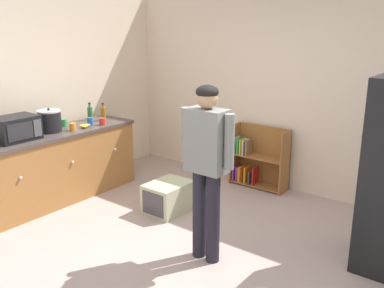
{
  "coord_description": "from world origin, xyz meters",
  "views": [
    {
      "loc": [
        2.33,
        -2.87,
        2.2
      ],
      "look_at": [
        -0.15,
        0.32,
        1.06
      ],
      "focal_mm": 39.84,
      "sensor_mm": 36.0,
      "label": 1
    }
  ],
  "objects": [
    {
      "name": "pet_carrier",
      "position": [
        -0.83,
        0.73,
        0.18
      ],
      "size": [
        0.42,
        0.55,
        0.36
      ],
      "color": "beige",
      "rests_on": "ground"
    },
    {
      "name": "green_glass_bottle",
      "position": [
        -2.37,
        0.87,
        1.0
      ],
      "size": [
        0.07,
        0.07,
        0.25
      ],
      "color": "#33753D",
      "rests_on": "kitchen_counter"
    },
    {
      "name": "amber_bottle",
      "position": [
        -2.21,
        0.97,
        1.0
      ],
      "size": [
        0.07,
        0.07,
        0.25
      ],
      "color": "#9E661E",
      "rests_on": "kitchen_counter"
    },
    {
      "name": "blue_cup",
      "position": [
        -2.15,
        0.68,
        0.95
      ],
      "size": [
        0.08,
        0.08,
        0.09
      ],
      "primitive_type": "cylinder",
      "color": "blue",
      "rests_on": "kitchen_counter"
    },
    {
      "name": "green_cup",
      "position": [
        -2.34,
        0.41,
        0.95
      ],
      "size": [
        0.08,
        0.08,
        0.09
      ],
      "primitive_type": "cylinder",
      "color": "green",
      "rests_on": "kitchen_counter"
    },
    {
      "name": "orange_cup",
      "position": [
        -2.06,
        0.34,
        0.95
      ],
      "size": [
        0.08,
        0.08,
        0.09
      ],
      "primitive_type": "cylinder",
      "color": "orange",
      "rests_on": "kitchen_counter"
    },
    {
      "name": "bookshelf",
      "position": [
        -0.42,
        2.15,
        0.37
      ],
      "size": [
        0.8,
        0.28,
        0.85
      ],
      "color": "#9A5F32",
      "rests_on": "ground"
    },
    {
      "name": "kitchen_counter",
      "position": [
        -2.2,
        0.17,
        0.45
      ],
      "size": [
        0.65,
        2.14,
        0.9
      ],
      "color": "#A46B38",
      "rests_on": "ground"
    },
    {
      "name": "ground_plane",
      "position": [
        0.0,
        0.0,
        0.0
      ],
      "size": [
        12.0,
        12.0,
        0.0
      ],
      "primitive_type": "plane",
      "color": "#B29B95",
      "rests_on": "ground"
    },
    {
      "name": "banana_bunch",
      "position": [
        -2.06,
        0.53,
        0.93
      ],
      "size": [
        0.15,
        0.16,
        0.04
      ],
      "color": "yellow",
      "rests_on": "kitchen_counter"
    },
    {
      "name": "red_cup",
      "position": [
        -2.0,
        0.77,
        0.95
      ],
      "size": [
        0.08,
        0.08,
        0.09
      ],
      "primitive_type": "cylinder",
      "color": "red",
      "rests_on": "kitchen_counter"
    },
    {
      "name": "standing_person",
      "position": [
        0.17,
        0.14,
        1.01
      ],
      "size": [
        0.57,
        0.22,
        1.69
      ],
      "color": "#221F2C",
      "rests_on": "ground"
    },
    {
      "name": "crock_pot",
      "position": [
        -2.23,
        0.13,
        1.04
      ],
      "size": [
        0.29,
        0.29,
        0.3
      ],
      "color": "black",
      "rests_on": "kitchen_counter"
    },
    {
      "name": "microwave",
      "position": [
        -2.2,
        -0.35,
        1.04
      ],
      "size": [
        0.37,
        0.48,
        0.28
      ],
      "color": "black",
      "rests_on": "kitchen_counter"
    },
    {
      "name": "back_wall",
      "position": [
        0.0,
        2.33,
        1.35
      ],
      "size": [
        5.2,
        0.06,
        2.7
      ],
      "primitive_type": "cube",
      "color": "beige",
      "rests_on": "ground"
    },
    {
      "name": "left_side_wall",
      "position": [
        -2.63,
        0.8,
        1.35
      ],
      "size": [
        0.06,
        2.99,
        2.7
      ],
      "primitive_type": "cube",
      "color": "beige",
      "rests_on": "ground"
    }
  ]
}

